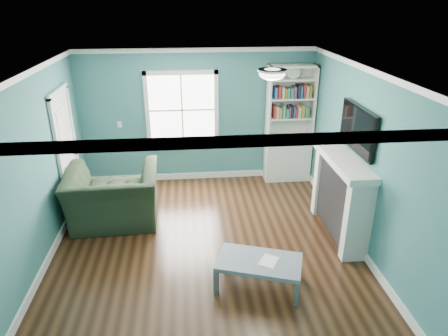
{
  "coord_description": "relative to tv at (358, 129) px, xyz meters",
  "views": [
    {
      "loc": [
        -0.22,
        -5.01,
        3.47
      ],
      "look_at": [
        0.3,
        0.4,
        1.11
      ],
      "focal_mm": 32.0,
      "sensor_mm": 36.0,
      "label": 1
    }
  ],
  "objects": [
    {
      "name": "coffee_table",
      "position": [
        -1.57,
        -1.11,
        -1.39
      ],
      "size": [
        1.19,
        0.89,
        0.39
      ],
      "rotation": [
        0.0,
        0.0,
        -0.32
      ],
      "color": "#4B535A",
      "rests_on": "ground"
    },
    {
      "name": "door",
      "position": [
        -4.42,
        1.2,
        -0.65
      ],
      "size": [
        0.12,
        0.98,
        2.17
      ],
      "color": "silver",
      "rests_on": "ground"
    },
    {
      "name": "trim",
      "position": [
        -2.2,
        -0.2,
        -0.49
      ],
      "size": [
        4.5,
        5.0,
        2.6
      ],
      "color": "white",
      "rests_on": "ground"
    },
    {
      "name": "tv",
      "position": [
        0.0,
        0.0,
        0.0
      ],
      "size": [
        0.06,
        1.1,
        0.65
      ],
      "primitive_type": "cube",
      "color": "black",
      "rests_on": "fireplace"
    },
    {
      "name": "bookshelf",
      "position": [
        -0.43,
        2.1,
        -0.8
      ],
      "size": [
        0.9,
        0.35,
        2.31
      ],
      "color": "silver",
      "rests_on": "ground"
    },
    {
      "name": "room_walls",
      "position": [
        -2.2,
        -0.2,
        -0.14
      ],
      "size": [
        5.0,
        5.0,
        5.0
      ],
      "color": "teal",
      "rests_on": "ground"
    },
    {
      "name": "fireplace",
      "position": [
        -0.12,
        0.0,
        -1.09
      ],
      "size": [
        0.44,
        1.58,
        1.3
      ],
      "color": "black",
      "rests_on": "ground"
    },
    {
      "name": "ceiling_fixture",
      "position": [
        -1.3,
        -0.1,
        0.82
      ],
      "size": [
        0.38,
        0.38,
        0.15
      ],
      "color": "white",
      "rests_on": "room_walls"
    },
    {
      "name": "paper_sheet",
      "position": [
        -1.46,
        -1.13,
        -1.34
      ],
      "size": [
        0.31,
        0.33,
        0.0
      ],
      "primitive_type": "cube",
      "rotation": [
        0.0,
        0.0,
        -0.55
      ],
      "color": "white",
      "rests_on": "coffee_table"
    },
    {
      "name": "window",
      "position": [
        -2.5,
        2.29,
        -0.27
      ],
      "size": [
        1.4,
        0.06,
        1.5
      ],
      "color": "white",
      "rests_on": "room_walls"
    },
    {
      "name": "recliner",
      "position": [
        -3.65,
        0.69,
        -1.11
      ],
      "size": [
        1.45,
        0.97,
        1.24
      ],
      "primitive_type": "imported",
      "rotation": [
        0.0,
        0.0,
        -3.11
      ],
      "color": "black",
      "rests_on": "ground"
    },
    {
      "name": "light_switch",
      "position": [
        -3.7,
        2.28,
        -0.52
      ],
      "size": [
        0.08,
        0.01,
        0.12
      ],
      "primitive_type": "cube",
      "color": "white",
      "rests_on": "room_walls"
    },
    {
      "name": "floor",
      "position": [
        -2.2,
        -0.2,
        -1.72
      ],
      "size": [
        5.0,
        5.0,
        0.0
      ],
      "primitive_type": "plane",
      "color": "black",
      "rests_on": "ground"
    }
  ]
}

